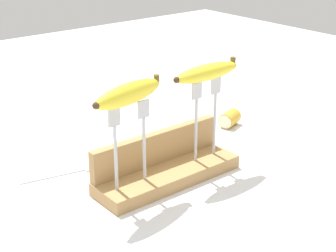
# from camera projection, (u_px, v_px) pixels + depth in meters

# --- Properties ---
(ground_plane) EXTENTS (3.00, 3.00, 0.00)m
(ground_plane) POSITION_uv_depth(u_px,v_px,m) (168.00, 181.00, 1.16)
(ground_plane) COLOR silver
(wooden_board) EXTENTS (0.33, 0.10, 0.03)m
(wooden_board) POSITION_uv_depth(u_px,v_px,m) (168.00, 175.00, 1.16)
(wooden_board) COLOR #A87F4C
(wooden_board) RESTS_ON ground
(board_backstop) EXTENTS (0.33, 0.02, 0.07)m
(board_backstop) POSITION_uv_depth(u_px,v_px,m) (156.00, 148.00, 1.17)
(board_backstop) COLOR #A87F4C
(board_backstop) RESTS_ON wooden_board
(fork_stand_left) EXTENTS (0.10, 0.01, 0.17)m
(fork_stand_left) POSITION_uv_depth(u_px,v_px,m) (130.00, 137.00, 1.05)
(fork_stand_left) COLOR #B2B2B7
(fork_stand_left) RESTS_ON wooden_board
(fork_stand_right) EXTENTS (0.08, 0.01, 0.18)m
(fork_stand_right) POSITION_uv_depth(u_px,v_px,m) (206.00, 112.00, 1.16)
(fork_stand_right) COLOR #B2B2B7
(fork_stand_right) RESTS_ON wooden_board
(banana_raised_left) EXTENTS (0.18, 0.07, 0.04)m
(banana_raised_left) POSITION_uv_depth(u_px,v_px,m) (128.00, 94.00, 1.01)
(banana_raised_left) COLOR yellow
(banana_raised_left) RESTS_ON fork_stand_left
(banana_raised_right) EXTENTS (0.18, 0.04, 0.04)m
(banana_raised_right) POSITION_uv_depth(u_px,v_px,m) (207.00, 72.00, 1.13)
(banana_raised_right) COLOR yellow
(banana_raised_right) RESTS_ON fork_stand_right
(fork_fallen_near) EXTENTS (0.18, 0.05, 0.01)m
(fork_fallen_near) POSITION_uv_depth(u_px,v_px,m) (71.00, 172.00, 1.19)
(fork_fallen_near) COLOR #B2B2B7
(fork_fallen_near) RESTS_ON ground
(banana_chunk_far) EXTENTS (0.07, 0.06, 0.04)m
(banana_chunk_far) POSITION_uv_depth(u_px,v_px,m) (230.00, 119.00, 1.45)
(banana_chunk_far) COLOR gold
(banana_chunk_far) RESTS_ON ground
(wire_coil) EXTENTS (0.08, 0.08, 0.01)m
(wire_coil) POSITION_uv_depth(u_px,v_px,m) (188.00, 137.00, 1.37)
(wire_coil) COLOR #1E2DA5
(wire_coil) RESTS_ON ground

